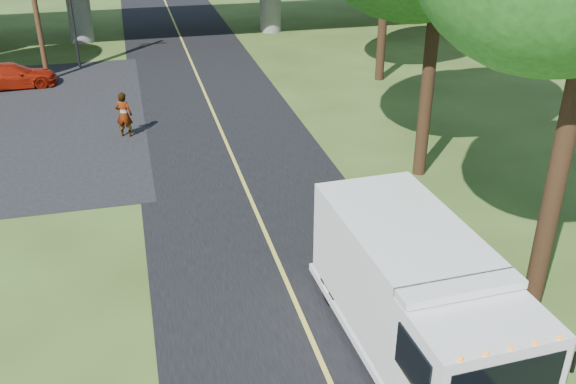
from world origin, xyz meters
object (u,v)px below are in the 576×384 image
object	(u,v)px
traffic_signal	(71,8)
pedestrian	(124,115)
red_sedan	(12,76)
step_van	(415,293)

from	to	relation	value
traffic_signal	pedestrian	size ratio (longest dim) A/B	2.82
traffic_signal	pedestrian	distance (m)	11.34
red_sedan	pedestrian	world-z (taller)	pedestrian
step_van	traffic_signal	bearing A→B (deg)	105.01
traffic_signal	pedestrian	world-z (taller)	traffic_signal
pedestrian	step_van	bearing A→B (deg)	131.38
traffic_signal	red_sedan	bearing A→B (deg)	-136.15
step_van	pedestrian	xyz separation A→B (m)	(-5.83, 14.78, -0.65)
step_van	red_sedan	xyz separation A→B (m)	(-11.05, 22.77, -0.97)
step_van	red_sedan	bearing A→B (deg)	113.53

